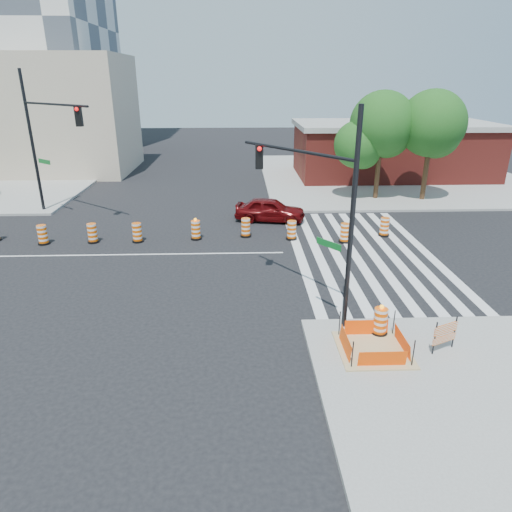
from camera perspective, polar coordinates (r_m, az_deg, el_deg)
The scene contains 23 objects.
ground at distance 23.11m, azimuth -14.15°, elevation 0.18°, with size 120.00×120.00×0.00m, color black.
sidewalk_ne at distance 42.00m, azimuth 16.36°, elevation 9.56°, with size 22.00×22.00×0.15m, color gray.
crosswalk_east at distance 23.39m, azimuth 13.07°, elevation 0.56°, with size 6.75×13.50×0.01m.
lane_centerline at distance 23.11m, azimuth -14.16°, elevation 0.20°, with size 14.00×0.12×0.01m, color silver.
excavation_pit at distance 15.02m, azimuth 14.44°, elevation -11.10°, with size 2.20×2.20×0.90m.
brick_storefront at distance 41.63m, azimuth 16.69°, elevation 12.58°, with size 16.50×8.50×4.60m.
beige_midrise at distance 46.37m, azimuth -24.44°, elevation 15.79°, with size 14.00×10.00×10.00m, color #C0AB92.
red_coupe at distance 27.53m, azimuth 1.77°, elevation 5.82°, with size 1.68×4.17×1.42m, color #530708.
signal_pole_se at distance 15.52m, azimuth 7.75°, elevation 7.63°, with size 3.38×4.50×7.28m.
signal_pole_nw at distance 30.31m, azimuth -24.84°, elevation 14.00°, with size 5.05×4.17×8.47m.
pit_drum at distance 15.73m, azimuth 15.26°, elevation -7.98°, with size 0.56×0.56×1.09m.
barricade at distance 15.41m, azimuth 22.55°, elevation -8.94°, with size 0.88×0.43×1.11m.
tree_north_c at distance 32.63m, azimuth 12.65°, elevation 13.12°, with size 3.28×3.22×5.48m.
tree_north_d at distance 32.94m, azimuth 15.53°, elevation 15.21°, with size 4.35×4.35×7.39m.
tree_north_e at distance 33.58m, azimuth 21.16°, elevation 14.77°, with size 4.39×4.39×7.47m.
median_drum_2 at distance 26.12m, azimuth -25.11°, elevation 2.35°, with size 0.60×0.60×1.02m.
median_drum_3 at distance 25.40m, azimuth -19.76°, elevation 2.64°, with size 0.60×0.60×1.02m.
median_drum_4 at distance 24.80m, azimuth -14.62°, elevation 2.78°, with size 0.60×0.60×1.02m.
median_drum_5 at distance 24.61m, azimuth -7.52°, elevation 3.18°, with size 0.60×0.60×1.18m.
median_drum_6 at distance 24.82m, azimuth -1.29°, elevation 3.51°, with size 0.60×0.60×1.02m.
median_drum_7 at distance 24.45m, azimuth 4.48°, elevation 3.16°, with size 0.60×0.60×1.02m.
median_drum_8 at distance 24.40m, azimuth 11.04°, elevation 2.78°, with size 0.60×0.60×1.02m.
median_drum_9 at distance 25.89m, azimuth 15.75°, elevation 3.45°, with size 0.60×0.60×1.02m.
Camera 1 is at (4.87, -21.08, 8.14)m, focal length 32.00 mm.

